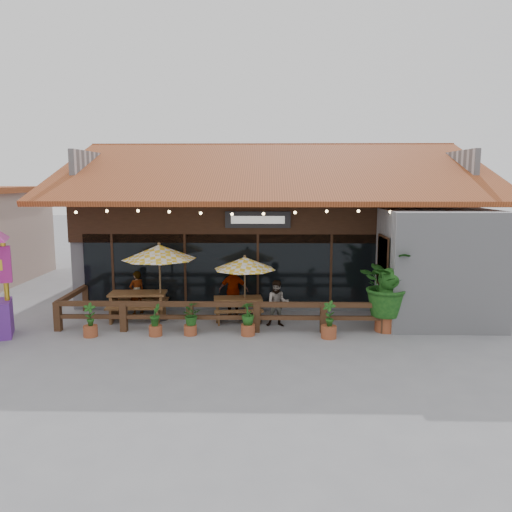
{
  "coord_description": "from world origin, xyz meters",
  "views": [
    {
      "loc": [
        -0.21,
        -14.96,
        4.51
      ],
      "look_at": [
        -0.56,
        1.5,
        2.01
      ],
      "focal_mm": 35.0,
      "sensor_mm": 36.0,
      "label": 1
    }
  ],
  "objects_px": {
    "umbrella_left": "(159,252)",
    "picnic_table_left": "(138,301)",
    "umbrella_right": "(245,263)",
    "picnic_table_right": "(238,305)",
    "tropical_plant": "(387,285)"
  },
  "relations": [
    {
      "from": "umbrella_left",
      "to": "picnic_table_left",
      "type": "bearing_deg",
      "value": 169.99
    },
    {
      "from": "umbrella_right",
      "to": "picnic_table_left",
      "type": "distance_m",
      "value": 3.75
    },
    {
      "from": "picnic_table_right",
      "to": "picnic_table_left",
      "type": "bearing_deg",
      "value": 177.61
    },
    {
      "from": "umbrella_left",
      "to": "picnic_table_right",
      "type": "distance_m",
      "value": 3.05
    },
    {
      "from": "picnic_table_left",
      "to": "picnic_table_right",
      "type": "distance_m",
      "value": 3.3
    },
    {
      "from": "umbrella_left",
      "to": "tropical_plant",
      "type": "relative_size",
      "value": 1.19
    },
    {
      "from": "umbrella_right",
      "to": "picnic_table_left",
      "type": "height_order",
      "value": "umbrella_right"
    },
    {
      "from": "picnic_table_left",
      "to": "tropical_plant",
      "type": "xyz_separation_m",
      "value": [
        7.83,
        -1.25,
        0.82
      ]
    },
    {
      "from": "umbrella_right",
      "to": "tropical_plant",
      "type": "distance_m",
      "value": 4.47
    },
    {
      "from": "umbrella_right",
      "to": "picnic_table_right",
      "type": "distance_m",
      "value": 1.39
    },
    {
      "from": "umbrella_left",
      "to": "picnic_table_left",
      "type": "height_order",
      "value": "umbrella_left"
    },
    {
      "from": "picnic_table_left",
      "to": "picnic_table_right",
      "type": "bearing_deg",
      "value": -2.39
    },
    {
      "from": "picnic_table_right",
      "to": "tropical_plant",
      "type": "bearing_deg",
      "value": -13.78
    },
    {
      "from": "picnic_table_left",
      "to": "umbrella_right",
      "type": "bearing_deg",
      "value": -2.76
    },
    {
      "from": "umbrella_left",
      "to": "picnic_table_left",
      "type": "relative_size",
      "value": 1.54
    }
  ]
}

